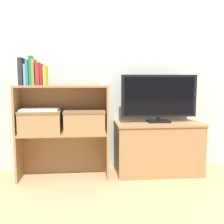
# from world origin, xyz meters

# --- Properties ---
(ground_plane) EXTENTS (16.00, 16.00, 0.00)m
(ground_plane) POSITION_xyz_m (0.00, 0.00, 0.00)
(ground_plane) COLOR #A37F56
(wall_back) EXTENTS (10.00, 0.05, 2.40)m
(wall_back) POSITION_xyz_m (0.00, 0.44, 1.20)
(wall_back) COLOR #B2BCB2
(wall_back) RESTS_ON ground_plane
(tv_stand) EXTENTS (0.85, 0.42, 0.51)m
(tv_stand) POSITION_xyz_m (0.47, 0.20, 0.26)
(tv_stand) COLOR olive
(tv_stand) RESTS_ON ground_plane
(tv) EXTENTS (0.75, 0.14, 0.47)m
(tv) POSITION_xyz_m (0.47, 0.20, 0.77)
(tv) COLOR black
(tv) RESTS_ON tv_stand
(bookshelf_lower_tier) EXTENTS (0.85, 0.28, 0.44)m
(bookshelf_lower_tier) POSITION_xyz_m (-0.46, 0.19, 0.28)
(bookshelf_lower_tier) COLOR olive
(bookshelf_lower_tier) RESTS_ON ground_plane
(bookshelf_upper_tier) EXTENTS (0.85, 0.28, 0.44)m
(bookshelf_upper_tier) POSITION_xyz_m (-0.46, 0.19, 0.72)
(bookshelf_upper_tier) COLOR olive
(bookshelf_upper_tier) RESTS_ON bookshelf_lower_tier
(book_ivory) EXTENTS (0.02, 0.14, 0.18)m
(book_ivory) POSITION_xyz_m (-0.84, 0.10, 0.97)
(book_ivory) COLOR silver
(book_ivory) RESTS_ON bookshelf_upper_tier
(book_charcoal) EXTENTS (0.04, 0.15, 0.24)m
(book_charcoal) POSITION_xyz_m (-0.81, 0.10, 1.01)
(book_charcoal) COLOR #232328
(book_charcoal) RESTS_ON bookshelf_upper_tier
(book_skyblue) EXTENTS (0.02, 0.12, 0.19)m
(book_skyblue) POSITION_xyz_m (-0.78, 0.10, 0.98)
(book_skyblue) COLOR #709ECC
(book_skyblue) RESTS_ON bookshelf_upper_tier
(book_teal) EXTENTS (0.02, 0.15, 0.22)m
(book_teal) POSITION_xyz_m (-0.75, 0.10, 1.00)
(book_teal) COLOR #1E7075
(book_teal) RESTS_ON bookshelf_upper_tier
(book_forest) EXTENTS (0.02, 0.13, 0.26)m
(book_forest) POSITION_xyz_m (-0.73, 0.10, 1.01)
(book_forest) COLOR #286638
(book_forest) RESTS_ON bookshelf_upper_tier
(book_olive) EXTENTS (0.02, 0.16, 0.23)m
(book_olive) POSITION_xyz_m (-0.70, 0.10, 1.00)
(book_olive) COLOR olive
(book_olive) RESTS_ON bookshelf_upper_tier
(book_crimson) EXTENTS (0.03, 0.13, 0.20)m
(book_crimson) POSITION_xyz_m (-0.67, 0.10, 0.99)
(book_crimson) COLOR #B22328
(book_crimson) RESTS_ON bookshelf_upper_tier
(book_maroon) EXTENTS (0.02, 0.12, 0.19)m
(book_maroon) POSITION_xyz_m (-0.64, 0.10, 0.98)
(book_maroon) COLOR maroon
(book_maroon) RESTS_ON bookshelf_upper_tier
(book_mustard) EXTENTS (0.03, 0.15, 0.17)m
(book_mustard) POSITION_xyz_m (-0.61, 0.10, 0.97)
(book_mustard) COLOR gold
(book_mustard) RESTS_ON bookshelf_upper_tier
(baby_monitor) EXTENTS (0.05, 0.04, 0.14)m
(baby_monitor) POSITION_xyz_m (-0.10, 0.14, 0.94)
(baby_monitor) COLOR white
(baby_monitor) RESTS_ON bookshelf_upper_tier
(storage_basket_left) EXTENTS (0.38, 0.24, 0.21)m
(storage_basket_left) POSITION_xyz_m (-0.67, 0.12, 0.56)
(storage_basket_left) COLOR #937047
(storage_basket_left) RESTS_ON bookshelf_lower_tier
(storage_basket_right) EXTENTS (0.38, 0.24, 0.21)m
(storage_basket_right) POSITION_xyz_m (-0.26, 0.12, 0.56)
(storage_basket_right) COLOR #937047
(storage_basket_right) RESTS_ON bookshelf_lower_tier
(laptop) EXTENTS (0.34, 0.23, 0.02)m
(laptop) POSITION_xyz_m (-0.67, 0.12, 0.66)
(laptop) COLOR white
(laptop) RESTS_ON storage_basket_left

